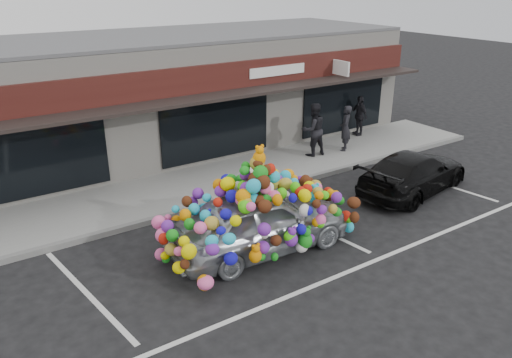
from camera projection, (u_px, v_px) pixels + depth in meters
ground at (221, 254)px, 12.19m from camera, size 90.00×90.00×0.00m
shop_building at (102, 101)px, 17.88m from camera, size 24.00×7.20×4.31m
sidewalk at (155, 196)px, 15.25m from camera, size 26.00×3.00×0.15m
kerb at (176, 214)px, 14.09m from camera, size 26.00×0.18×0.16m
parking_stripe_left at (87, 293)px, 10.71m from camera, size 0.73×4.37×0.01m
parking_stripe_mid at (305, 222)px, 13.78m from camera, size 0.73×4.37×0.01m
parking_stripe_right at (432, 181)px, 16.54m from camera, size 0.73×4.37×0.01m
lane_line at (346, 273)px, 11.44m from camera, size 14.00×0.12×0.01m
toy_car at (259, 215)px, 12.06m from camera, size 3.27×4.93×2.82m
black_sedan at (413, 172)px, 15.52m from camera, size 2.59×4.68×1.28m
pedestrian_a at (345, 128)px, 18.70m from camera, size 0.73×0.73×1.72m
pedestrian_b at (313, 130)px, 18.14m from camera, size 1.03×0.84×1.95m
pedestrian_c at (359, 116)px, 20.53m from camera, size 1.01×0.54×1.64m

